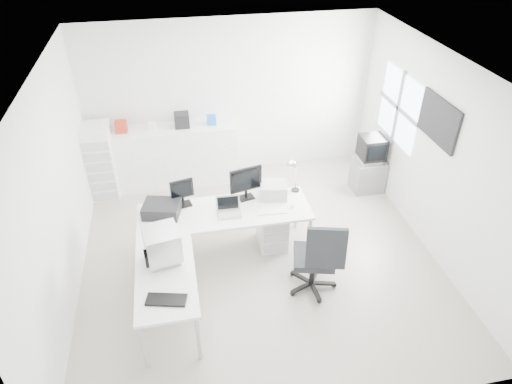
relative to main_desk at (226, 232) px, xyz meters
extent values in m
cube|color=beige|center=(0.45, -0.18, -0.38)|extent=(5.00, 5.00, 0.01)
cube|color=white|center=(0.45, -0.18, 2.42)|extent=(5.00, 5.00, 0.01)
cube|color=silver|center=(0.45, 2.32, 1.02)|extent=(5.00, 0.02, 2.80)
cube|color=silver|center=(-2.05, -0.18, 1.02)|extent=(0.02, 5.00, 2.80)
cube|color=silver|center=(2.95, -0.18, 1.02)|extent=(0.02, 5.00, 2.80)
cube|color=white|center=(0.70, 0.05, -0.08)|extent=(0.40, 0.50, 0.60)
cube|color=black|center=(-0.85, 0.10, 0.46)|extent=(0.57, 0.49, 0.17)
cube|color=white|center=(0.65, -0.15, 0.38)|extent=(0.42, 0.16, 0.02)
sphere|color=white|center=(0.95, -0.10, 0.40)|extent=(0.06, 0.06, 0.06)
cube|color=#A8A8A8|center=(0.75, 0.22, 0.48)|extent=(0.43, 0.39, 0.22)
cube|color=black|center=(-0.85, -1.50, 0.39)|extent=(0.47, 0.28, 0.03)
cube|color=slate|center=(2.67, 1.17, -0.09)|extent=(0.52, 0.43, 0.57)
cube|color=white|center=(-0.62, 2.06, 0.17)|extent=(2.18, 0.54, 1.09)
cube|color=#A22D17|center=(-1.42, 2.06, 0.81)|extent=(0.20, 0.18, 0.19)
cube|color=white|center=(-0.92, 2.06, 0.77)|extent=(0.14, 0.13, 0.12)
cube|color=black|center=(-0.42, 2.06, 0.84)|extent=(0.25, 0.23, 0.25)
cube|color=blue|center=(0.08, 2.06, 0.79)|extent=(0.16, 0.15, 0.16)
cylinder|color=white|center=(-1.72, 2.10, 0.82)|extent=(0.07, 0.07, 0.22)
cube|color=white|center=(-1.83, 1.91, 0.27)|extent=(0.45, 0.54, 1.30)
camera|label=1|loc=(-0.55, -5.06, 4.19)|focal=32.00mm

